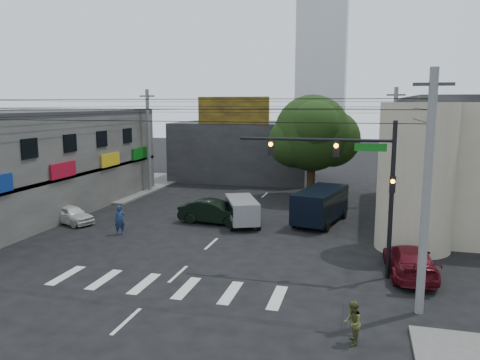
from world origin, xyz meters
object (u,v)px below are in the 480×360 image
at_px(street_tree, 312,133).
at_px(traffic_officer, 120,220).
at_px(utility_pole_near_right, 426,195).
at_px(utility_pole_far_right, 393,147).
at_px(white_compact, 71,214).
at_px(utility_pole_far_left, 149,141).
at_px(navy_van, 320,206).
at_px(pedestrian_olive, 352,323).
at_px(silver_minivan, 242,212).
at_px(maroon_sedan, 410,261).
at_px(traffic_gantry, 354,173).
at_px(dark_sedan, 214,212).

relative_size(street_tree, traffic_officer, 4.84).
distance_m(utility_pole_near_right, traffic_officer, 18.27).
bearing_deg(utility_pole_far_right, white_compact, -150.26).
bearing_deg(traffic_officer, utility_pole_far_left, 74.86).
xyz_separation_m(utility_pole_far_left, navy_van, (16.09, -7.63, -3.46)).
height_order(navy_van, traffic_officer, navy_van).
distance_m(traffic_officer, pedestrian_olive, 17.26).
bearing_deg(navy_van, utility_pole_far_right, -19.37).
bearing_deg(utility_pole_near_right, white_compact, 157.96).
bearing_deg(white_compact, silver_minivan, -56.11).
xyz_separation_m(street_tree, silver_minivan, (-3.37, -10.46, -4.59)).
height_order(maroon_sedan, navy_van, navy_van).
xyz_separation_m(traffic_gantry, pedestrian_olive, (0.24, -6.58, -4.08)).
relative_size(utility_pole_near_right, navy_van, 1.52).
relative_size(utility_pole_near_right, utility_pole_far_right, 1.00).
distance_m(navy_van, pedestrian_olive, 16.14).
relative_size(navy_van, pedestrian_olive, 4.05).
bearing_deg(dark_sedan, navy_van, -70.48).
bearing_deg(pedestrian_olive, maroon_sedan, 160.12).
bearing_deg(maroon_sedan, street_tree, -73.96).
relative_size(utility_pole_far_right, pedestrian_olive, 6.14).
distance_m(street_tree, utility_pole_near_right, 22.48).
bearing_deg(maroon_sedan, utility_pole_near_right, 85.52).
height_order(traffic_gantry, silver_minivan, traffic_gantry).
bearing_deg(dark_sedan, silver_minivan, -84.65).
xyz_separation_m(dark_sedan, silver_minivan, (1.89, 0.03, 0.10)).
bearing_deg(utility_pole_near_right, utility_pole_far_right, 90.00).
bearing_deg(white_compact, utility_pole_far_left, 21.04).
xyz_separation_m(traffic_gantry, traffic_officer, (-13.82, 3.42, -3.93)).
xyz_separation_m(utility_pole_far_left, utility_pole_far_right, (21.00, 0.00, 0.00)).
bearing_deg(dark_sedan, utility_pole_near_right, -128.76).
relative_size(dark_sedan, pedestrian_olive, 3.24).
distance_m(street_tree, traffic_officer, 18.26).
bearing_deg(navy_van, utility_pole_near_right, -145.72).
relative_size(dark_sedan, white_compact, 1.24).
height_order(street_tree, traffic_gantry, street_tree).
bearing_deg(dark_sedan, pedestrian_olive, -142.15).
xyz_separation_m(maroon_sedan, pedestrian_olive, (-2.43, -7.21, 0.04)).
height_order(maroon_sedan, traffic_officer, traffic_officer).
bearing_deg(utility_pole_near_right, navy_van, 110.89).
bearing_deg(maroon_sedan, silver_minivan, -39.48).
relative_size(maroon_sedan, silver_minivan, 1.14).
xyz_separation_m(utility_pole_near_right, silver_minivan, (-9.87, 11.04, -3.72)).
relative_size(silver_minivan, traffic_officer, 2.47).
xyz_separation_m(traffic_gantry, maroon_sedan, (2.68, 0.63, -4.12)).
bearing_deg(utility_pole_far_left, white_compact, -90.00).
height_order(utility_pole_far_right, navy_van, utility_pole_far_right).
bearing_deg(traffic_gantry, silver_minivan, 133.65).
distance_m(utility_pole_far_right, pedestrian_olive, 24.02).
bearing_deg(maroon_sedan, utility_pole_far_left, -42.42).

